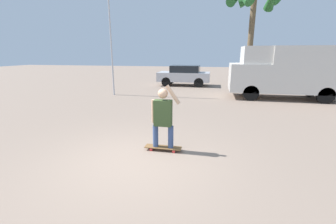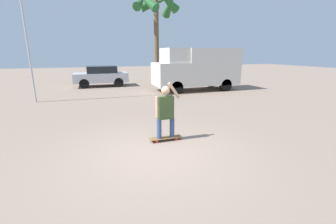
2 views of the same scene
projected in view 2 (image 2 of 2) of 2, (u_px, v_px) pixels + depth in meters
The scene contains 7 objects.
ground_plane at pixel (157, 153), 5.82m from camera, with size 80.00×80.00×0.00m, color gray.
skateboard at pixel (166, 138), 6.67m from camera, with size 0.96×0.25×0.09m.
person_skateboarder at pixel (166, 109), 6.44m from camera, with size 0.74×0.25×1.64m.
camper_van at pixel (197, 68), 15.44m from camera, with size 5.79×2.28×2.85m.
parked_car_silver at pixel (101, 76), 17.48m from camera, with size 4.01×1.95×1.57m.
palm_tree_near_van at pixel (156, 7), 18.96m from camera, with size 3.92×4.02×7.73m.
flagpole at pixel (25, 18), 10.89m from camera, with size 1.14×0.12×7.37m.
Camera 2 is at (-1.47, -5.16, 2.51)m, focal length 24.00 mm.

